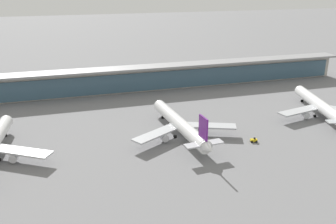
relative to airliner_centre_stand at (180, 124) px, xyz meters
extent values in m
plane|color=slate|center=(-2.48, -2.15, -5.24)|extent=(1200.00, 1200.00, 0.00)
cone|color=white|center=(-72.89, 28.48, 0.02)|extent=(5.98, 5.59, 5.44)
cube|color=black|center=(-73.25, 25.32, 0.99)|extent=(4.40, 2.76, 0.67)
cube|color=#B7BABF|center=(-64.83, -6.05, -0.95)|extent=(23.46, 18.05, 0.67)
cylinder|color=silver|center=(-67.75, -6.28, -2.87)|extent=(3.50, 4.35, 3.06)
cylinder|color=black|center=(-73.75, 21.04, -4.57)|extent=(1.29, 1.46, 1.34)
cylinder|color=white|center=(-0.09, 1.27, 0.02)|extent=(9.35, 52.91, 5.55)
cone|color=white|center=(-2.16, 29.75, 0.02)|extent=(5.79, 5.38, 5.44)
cone|color=white|center=(1.96, -26.92, 0.58)|extent=(5.43, 6.45, 5.00)
cube|color=black|center=(-1.93, 26.58, 0.99)|extent=(4.32, 2.59, 0.67)
cube|color=#B7BABF|center=(-11.68, -4.41, -0.95)|extent=(23.77, 17.32, 0.67)
cube|color=#B7BABF|center=(12.19, -2.68, -0.95)|extent=(24.49, 14.59, 0.67)
cylinder|color=silver|center=(-8.77, -4.76, -2.87)|extent=(3.35, 4.23, 3.06)
cylinder|color=silver|center=(9.37, -3.44, -2.87)|extent=(3.35, 4.23, 3.06)
cube|color=#661E84|center=(1.61, -22.12, 7.10)|extent=(1.15, 6.73, 8.62)
cube|color=#B7BABF|center=(1.68, -23.07, 0.85)|extent=(15.58, 5.31, 0.48)
cylinder|color=black|center=(-2.94, -1.81, -4.57)|extent=(1.24, 1.42, 1.34)
cylinder|color=black|center=(3.17, -1.37, -4.57)|extent=(1.24, 1.42, 1.34)
cylinder|color=black|center=(-1.62, 22.28, -4.57)|extent=(1.24, 1.42, 1.34)
cylinder|color=white|center=(75.31, 4.28, 0.02)|extent=(18.10, 52.43, 5.55)
cone|color=white|center=(82.20, 31.99, 0.02)|extent=(6.49, 6.16, 5.44)
cube|color=black|center=(81.44, 28.90, 0.99)|extent=(4.60, 3.23, 0.67)
cube|color=#B7BABF|center=(62.54, 2.48, -0.95)|extent=(24.68, 10.98, 0.67)
cylinder|color=silver|center=(65.19, 1.25, -2.87)|extent=(3.94, 4.64, 3.06)
cylinder|color=black|center=(71.65, 2.24, -4.57)|extent=(1.44, 1.58, 1.34)
cylinder|color=black|center=(77.59, 0.76, -4.57)|extent=(1.44, 1.58, 1.34)
cylinder|color=black|center=(80.40, 24.72, -4.57)|extent=(1.44, 1.58, 1.34)
cube|color=yellow|center=(27.62, -15.45, -4.34)|extent=(3.06, 2.06, 0.90)
cube|color=black|center=(27.91, -15.52, -3.54)|extent=(0.83, 0.83, 0.70)
cylinder|color=black|center=(26.51, -15.94, -4.79)|extent=(0.94, 0.47, 0.90)
cylinder|color=black|center=(26.81, -14.55, -4.79)|extent=(0.94, 0.47, 0.90)
cylinder|color=black|center=(28.42, -16.36, -4.79)|extent=(0.94, 0.47, 0.90)
cylinder|color=black|center=(28.73, -14.97, -4.79)|extent=(0.94, 0.47, 0.90)
cube|color=#B2ADA3|center=(-2.48, 73.67, 1.76)|extent=(271.63, 8.00, 14.00)
cube|color=#3D5B70|center=(-2.48, 69.37, 1.06)|extent=(266.19, 0.50, 11.20)
cube|color=gray|center=(-2.48, 71.67, 9.36)|extent=(277.06, 12.80, 1.20)
camera|label=1|loc=(-47.79, -140.18, 59.86)|focal=39.14mm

